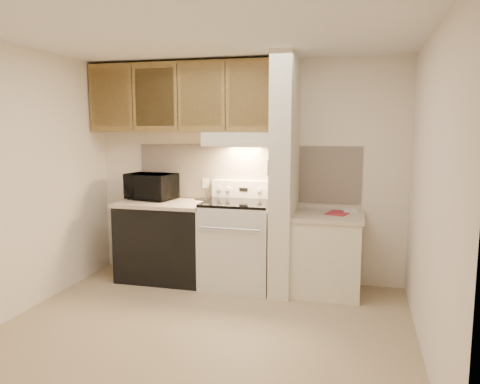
% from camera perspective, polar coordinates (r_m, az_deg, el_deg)
% --- Properties ---
extents(floor, '(3.60, 3.60, 0.00)m').
position_cam_1_polar(floor, '(4.31, -4.27, -16.16)').
color(floor, tan).
rests_on(floor, ground).
extents(ceiling, '(3.60, 3.60, 0.00)m').
position_cam_1_polar(ceiling, '(4.00, -4.66, 18.57)').
color(ceiling, white).
rests_on(ceiling, wall_back).
extents(wall_back, '(3.60, 2.50, 0.02)m').
position_cam_1_polar(wall_back, '(5.40, 0.70, 2.55)').
color(wall_back, white).
rests_on(wall_back, floor).
extents(wall_left, '(0.02, 3.00, 2.50)m').
position_cam_1_polar(wall_left, '(4.86, -24.99, 1.18)').
color(wall_left, white).
rests_on(wall_left, floor).
extents(wall_right, '(0.02, 3.00, 2.50)m').
position_cam_1_polar(wall_right, '(3.79, 22.22, -0.38)').
color(wall_right, white).
rests_on(wall_right, floor).
extents(backsplash, '(2.60, 0.02, 0.63)m').
position_cam_1_polar(backsplash, '(5.39, 0.67, 2.37)').
color(backsplash, white).
rests_on(backsplash, wall_back).
extents(range_body, '(0.76, 0.65, 0.92)m').
position_cam_1_polar(range_body, '(5.21, -0.23, -6.49)').
color(range_body, silver).
rests_on(range_body, floor).
extents(oven_window, '(0.50, 0.01, 0.30)m').
position_cam_1_polar(oven_window, '(4.90, -1.17, -6.94)').
color(oven_window, black).
rests_on(oven_window, range_body).
extents(oven_handle, '(0.65, 0.02, 0.02)m').
position_cam_1_polar(oven_handle, '(4.81, -1.30, -4.52)').
color(oven_handle, silver).
rests_on(oven_handle, range_body).
extents(cooktop, '(0.74, 0.64, 0.03)m').
position_cam_1_polar(cooktop, '(5.11, -0.23, -1.33)').
color(cooktop, black).
rests_on(cooktop, range_body).
extents(range_backguard, '(0.76, 0.08, 0.20)m').
position_cam_1_polar(range_backguard, '(5.37, 0.54, 0.36)').
color(range_backguard, silver).
rests_on(range_backguard, range_body).
extents(range_display, '(0.10, 0.01, 0.04)m').
position_cam_1_polar(range_display, '(5.33, 0.43, 0.30)').
color(range_display, black).
rests_on(range_display, range_backguard).
extents(range_knob_left_outer, '(0.05, 0.02, 0.05)m').
position_cam_1_polar(range_knob_left_outer, '(5.40, -2.46, 0.40)').
color(range_knob_left_outer, silver).
rests_on(range_knob_left_outer, range_backguard).
extents(range_knob_left_inner, '(0.05, 0.02, 0.05)m').
position_cam_1_polar(range_knob_left_inner, '(5.37, -1.44, 0.36)').
color(range_knob_left_inner, silver).
rests_on(range_knob_left_inner, range_backguard).
extents(range_knob_right_inner, '(0.05, 0.02, 0.05)m').
position_cam_1_polar(range_knob_right_inner, '(5.28, 2.32, 0.23)').
color(range_knob_right_inner, silver).
rests_on(range_knob_right_inner, range_backguard).
extents(range_knob_right_outer, '(0.05, 0.02, 0.05)m').
position_cam_1_polar(range_knob_right_outer, '(5.26, 3.38, 0.19)').
color(range_knob_right_outer, silver).
rests_on(range_knob_right_outer, range_backguard).
extents(dishwasher_front, '(1.00, 0.63, 0.87)m').
position_cam_1_polar(dishwasher_front, '(5.51, -9.14, -6.07)').
color(dishwasher_front, black).
rests_on(dishwasher_front, floor).
extents(left_countertop, '(1.04, 0.67, 0.04)m').
position_cam_1_polar(left_countertop, '(5.41, -9.25, -1.39)').
color(left_countertop, beige).
rests_on(left_countertop, dishwasher_front).
extents(spoon_rest, '(0.20, 0.12, 0.01)m').
position_cam_1_polar(spoon_rest, '(5.45, -4.56, -0.96)').
color(spoon_rest, black).
rests_on(spoon_rest, left_countertop).
extents(teal_jar, '(0.11, 0.11, 0.09)m').
position_cam_1_polar(teal_jar, '(5.63, -8.91, -0.34)').
color(teal_jar, '#275C5D').
rests_on(teal_jar, left_countertop).
extents(outlet, '(0.08, 0.01, 0.12)m').
position_cam_1_polar(outlet, '(5.53, -4.21, 1.08)').
color(outlet, silver).
rests_on(outlet, backsplash).
extents(microwave, '(0.61, 0.48, 0.30)m').
position_cam_1_polar(microwave, '(5.61, -10.78, 0.68)').
color(microwave, black).
rests_on(microwave, left_countertop).
extents(partition_pillar, '(0.22, 0.70, 2.50)m').
position_cam_1_polar(partition_pillar, '(4.96, 5.47, 2.02)').
color(partition_pillar, silver).
rests_on(partition_pillar, floor).
extents(pillar_trim, '(0.01, 0.70, 0.04)m').
position_cam_1_polar(pillar_trim, '(4.97, 4.15, 2.63)').
color(pillar_trim, olive).
rests_on(pillar_trim, partition_pillar).
extents(knife_strip, '(0.02, 0.42, 0.04)m').
position_cam_1_polar(knife_strip, '(4.92, 3.98, 2.81)').
color(knife_strip, black).
rests_on(knife_strip, partition_pillar).
extents(knife_blade_a, '(0.01, 0.03, 0.16)m').
position_cam_1_polar(knife_blade_a, '(4.79, 3.50, 1.47)').
color(knife_blade_a, silver).
rests_on(knife_blade_a, knife_strip).
extents(knife_handle_a, '(0.02, 0.02, 0.10)m').
position_cam_1_polar(knife_handle_a, '(4.76, 3.49, 3.24)').
color(knife_handle_a, black).
rests_on(knife_handle_a, knife_strip).
extents(knife_blade_b, '(0.01, 0.04, 0.18)m').
position_cam_1_polar(knife_blade_b, '(4.85, 3.63, 1.42)').
color(knife_blade_b, silver).
rests_on(knife_blade_b, knife_strip).
extents(knife_handle_b, '(0.02, 0.02, 0.10)m').
position_cam_1_polar(knife_handle_b, '(4.83, 3.64, 3.31)').
color(knife_handle_b, black).
rests_on(knife_handle_b, knife_strip).
extents(knife_blade_c, '(0.01, 0.04, 0.20)m').
position_cam_1_polar(knife_blade_c, '(4.93, 3.80, 1.41)').
color(knife_blade_c, silver).
rests_on(knife_blade_c, knife_strip).
extents(knife_handle_c, '(0.02, 0.02, 0.10)m').
position_cam_1_polar(knife_handle_c, '(4.92, 3.84, 3.39)').
color(knife_handle_c, black).
rests_on(knife_handle_c, knife_strip).
extents(knife_blade_d, '(0.01, 0.04, 0.16)m').
position_cam_1_polar(knife_blade_d, '(5.01, 4.00, 1.76)').
color(knife_blade_d, silver).
rests_on(knife_blade_d, knife_strip).
extents(knife_handle_d, '(0.02, 0.02, 0.10)m').
position_cam_1_polar(knife_handle_d, '(5.00, 4.02, 3.47)').
color(knife_handle_d, black).
rests_on(knife_handle_d, knife_strip).
extents(knife_blade_e, '(0.01, 0.04, 0.18)m').
position_cam_1_polar(knife_blade_e, '(5.09, 4.17, 1.74)').
color(knife_blade_e, silver).
rests_on(knife_blade_e, knife_strip).
extents(knife_handle_e, '(0.02, 0.02, 0.10)m').
position_cam_1_polar(knife_handle_e, '(5.09, 4.21, 3.55)').
color(knife_handle_e, black).
rests_on(knife_handle_e, knife_strip).
extents(oven_mitt, '(0.03, 0.09, 0.22)m').
position_cam_1_polar(oven_mitt, '(5.16, 4.30, 1.54)').
color(oven_mitt, gray).
rests_on(oven_mitt, partition_pillar).
extents(right_cab_base, '(0.70, 0.60, 0.81)m').
position_cam_1_polar(right_cab_base, '(5.07, 10.53, -7.69)').
color(right_cab_base, silver).
rests_on(right_cab_base, floor).
extents(right_countertop, '(0.74, 0.64, 0.04)m').
position_cam_1_polar(right_countertop, '(4.97, 10.65, -2.96)').
color(right_countertop, beige).
rests_on(right_countertop, right_cab_base).
extents(red_folder, '(0.28, 0.33, 0.01)m').
position_cam_1_polar(red_folder, '(5.06, 11.87, -2.52)').
color(red_folder, '#B12C3B').
rests_on(red_folder, right_countertop).
extents(white_box, '(0.16, 0.13, 0.04)m').
position_cam_1_polar(white_box, '(5.13, 13.25, -2.26)').
color(white_box, white).
rests_on(white_box, right_countertop).
extents(range_hood, '(0.78, 0.44, 0.15)m').
position_cam_1_polar(range_hood, '(5.17, 0.12, 6.46)').
color(range_hood, silver).
rests_on(range_hood, upper_cabinets).
extents(hood_lip, '(0.78, 0.04, 0.06)m').
position_cam_1_polar(hood_lip, '(4.96, -0.48, 5.88)').
color(hood_lip, silver).
rests_on(hood_lip, range_hood).
extents(upper_cabinets, '(2.18, 0.33, 0.77)m').
position_cam_1_polar(upper_cabinets, '(5.43, -6.98, 11.34)').
color(upper_cabinets, olive).
rests_on(upper_cabinets, wall_back).
extents(cab_door_a, '(0.46, 0.01, 0.63)m').
position_cam_1_polar(cab_door_a, '(5.63, -15.50, 10.99)').
color(cab_door_a, olive).
rests_on(cab_door_a, upper_cabinets).
extents(cab_gap_a, '(0.01, 0.01, 0.73)m').
position_cam_1_polar(cab_gap_a, '(5.50, -12.99, 11.15)').
color(cab_gap_a, black).
rests_on(cab_gap_a, upper_cabinets).
extents(cab_door_b, '(0.46, 0.01, 0.63)m').
position_cam_1_polar(cab_door_b, '(5.39, -10.36, 11.29)').
color(cab_door_b, olive).
rests_on(cab_door_b, upper_cabinets).
extents(cab_gap_b, '(0.01, 0.01, 0.73)m').
position_cam_1_polar(cab_gap_b, '(5.28, -7.62, 11.42)').
color(cab_gap_b, black).
rests_on(cab_gap_b, upper_cabinets).
extents(cab_door_c, '(0.46, 0.01, 0.63)m').
position_cam_1_polar(cab_door_c, '(5.18, -4.77, 11.53)').
color(cab_door_c, olive).
rests_on(cab_door_c, upper_cabinets).
extents(cab_gap_c, '(0.01, 0.01, 0.73)m').
position_cam_1_polar(cab_gap_c, '(5.10, -1.82, 11.61)').
color(cab_gap_c, black).
rests_on(cab_gap_c, upper_cabinets).
extents(cab_door_d, '(0.46, 0.01, 0.63)m').
position_cam_1_polar(cab_door_d, '(5.03, 1.23, 11.66)').
color(cab_door_d, olive).
rests_on(cab_door_d, upper_cabinets).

